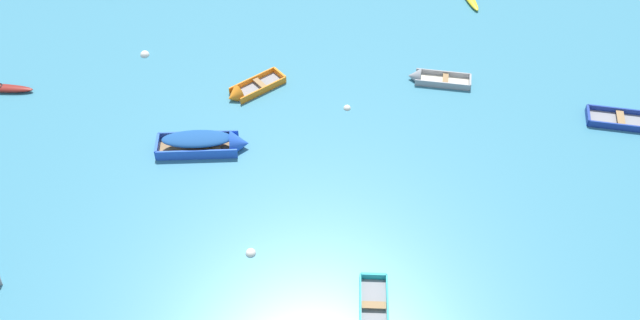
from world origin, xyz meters
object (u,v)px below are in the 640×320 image
Objects in this scene: mooring_buoy_between_boats_right at (251,253)px; mooring_buoy_far_field at (347,108)px; rowboat_grey_outer_left at (427,78)px; rowboat_orange_cluster_outer at (245,92)px; mooring_buoy_midfield at (145,55)px; rowboat_blue_cluster_inner at (211,143)px.

mooring_buoy_between_boats_right is 9.38m from mooring_buoy_far_field.
rowboat_grey_outer_left is 13.20m from mooring_buoy_between_boats_right.
mooring_buoy_midfield is (-5.93, 1.71, -0.16)m from rowboat_orange_cluster_outer.
mooring_buoy_between_boats_right is (3.48, -5.09, -0.38)m from rowboat_blue_cluster_inner.
mooring_buoy_between_boats_right reaches higher than mooring_buoy_far_field.
rowboat_blue_cluster_inner is at bearing -140.05° from rowboat_grey_outer_left.
mooring_buoy_between_boats_right is at bearing -55.64° from rowboat_blue_cluster_inner.
mooring_buoy_between_boats_right is (9.19, -10.72, 0.00)m from mooring_buoy_midfield.
mooring_buoy_midfield is at bearing 135.41° from rowboat_blue_cluster_inner.
rowboat_blue_cluster_inner reaches higher than mooring_buoy_far_field.
rowboat_blue_cluster_inner is (-8.50, -7.12, 0.22)m from rowboat_grey_outer_left.
mooring_buoy_far_field is at bearing -7.81° from mooring_buoy_midfield.
mooring_buoy_far_field is (10.89, -1.49, 0.00)m from mooring_buoy_midfield.
mooring_buoy_between_boats_right is at bearing -112.37° from rowboat_grey_outer_left.
rowboat_grey_outer_left is 7.65× the size of mooring_buoy_between_boats_right.
rowboat_orange_cluster_outer is at bearing 109.91° from mooring_buoy_between_boats_right.
rowboat_grey_outer_left reaches higher than mooring_buoy_between_boats_right.
rowboat_grey_outer_left is (8.29, 3.20, -0.00)m from rowboat_orange_cluster_outer.
mooring_buoy_far_field is at bearing -138.07° from rowboat_grey_outer_left.
mooring_buoy_between_boats_right is 1.18× the size of mooring_buoy_far_field.
mooring_buoy_between_boats_right is at bearing -49.39° from mooring_buoy_midfield.
rowboat_orange_cluster_outer reaches higher than mooring_buoy_midfield.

